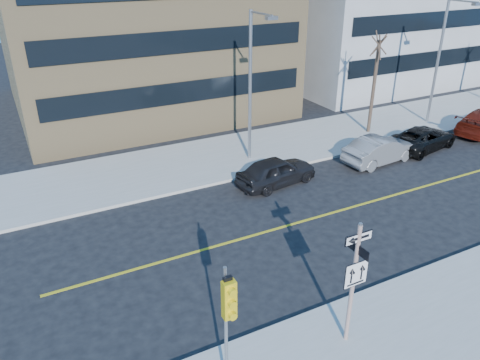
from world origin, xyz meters
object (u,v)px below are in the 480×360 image
traffic_signal (228,309)px  parked_car_c (423,138)px  sign_pole (354,278)px  streetlight_b (442,54)px  parked_car_a (276,171)px  parked_car_b (380,150)px  streetlight_a (252,78)px  street_tree_west (379,47)px

traffic_signal → parked_car_c: bearing=30.1°
sign_pole → streetlight_b: size_ratio=0.51×
traffic_signal → parked_car_a: size_ratio=0.93×
parked_car_c → sign_pole: bearing=115.7°
parked_car_b → parked_car_c: (3.70, 0.38, -0.09)m
streetlight_b → sign_pole: bearing=-143.6°
parked_car_a → parked_car_b: 6.64m
traffic_signal → parked_car_c: (18.08, 10.46, -2.37)m
parked_car_b → streetlight_b: bearing=-71.4°
parked_car_c → parked_car_a: bearing=80.0°
streetlight_a → street_tree_west: streetlight_a is taller
parked_car_a → sign_pole: bearing=151.9°
parked_car_c → street_tree_west: 6.09m
parked_car_a → parked_car_b: size_ratio=0.94×
traffic_signal → parked_car_c: size_ratio=0.84×
sign_pole → streetlight_a: streetlight_a is taller
street_tree_west → parked_car_b: bearing=-124.0°
sign_pole → traffic_signal: (-4.00, -0.15, 0.59)m
parked_car_b → streetlight_b: streetlight_b is taller
traffic_signal → parked_car_b: bearing=35.0°
parked_car_b → street_tree_west: 6.69m
sign_pole → parked_car_a: size_ratio=0.94×
parked_car_a → parked_car_b: parked_car_b is taller
streetlight_a → parked_car_b: bearing=-27.6°
sign_pole → parked_car_a: bearing=69.8°
street_tree_west → streetlight_b: bearing=-6.2°
parked_car_a → traffic_signal: bearing=135.2°
sign_pole → parked_car_b: size_ratio=0.89×
parked_car_c → street_tree_west: (-1.08, 3.50, 4.86)m
streetlight_a → streetlight_b: bearing=0.0°
traffic_signal → streetlight_a: streetlight_a is taller
traffic_signal → streetlight_a: size_ratio=0.50×
parked_car_b → parked_car_a: bearing=82.6°
sign_pole → streetlight_b: (18.00, 13.27, 2.32)m
parked_car_b → street_tree_west: bearing=-39.0°
traffic_signal → parked_car_c: traffic_signal is taller
traffic_signal → parked_car_a: 13.14m
sign_pole → street_tree_west: size_ratio=0.64×
sign_pole → streetlight_b: 22.48m
traffic_signal → streetlight_b: streetlight_b is taller
parked_car_c → street_tree_west: bearing=6.6°
parked_car_a → streetlight_a: 5.06m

